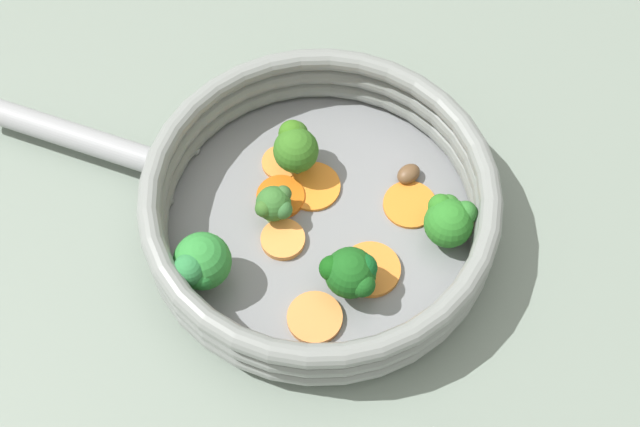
{
  "coord_description": "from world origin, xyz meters",
  "views": [
    {
      "loc": [
        -0.17,
        -0.3,
        0.65
      ],
      "look_at": [
        0.0,
        0.0,
        0.03
      ],
      "focal_mm": 50.0,
      "sensor_mm": 36.0,
      "label": 1
    }
  ],
  "objects_px": {
    "carrot_slice_3": "(371,269)",
    "broccoli_floret_1": "(352,273)",
    "broccoli_floret_3": "(449,219)",
    "mushroom_piece_0": "(406,170)",
    "carrot_slice_4": "(283,240)",
    "carrot_slice_2": "(410,205)",
    "carrot_slice_5": "(315,318)",
    "carrot_slice_0": "(281,197)",
    "skillet": "(320,226)",
    "broccoli_floret_0": "(199,261)",
    "carrot_slice_1": "(313,186)",
    "broccoli_floret_2": "(274,205)",
    "carrot_slice_6": "(283,162)",
    "broccoli_floret_4": "(295,146)"
  },
  "relations": [
    {
      "from": "carrot_slice_2",
      "to": "carrot_slice_4",
      "type": "distance_m",
      "value": 0.11
    },
    {
      "from": "broccoli_floret_3",
      "to": "mushroom_piece_0",
      "type": "bearing_deg",
      "value": 88.02
    },
    {
      "from": "carrot_slice_2",
      "to": "carrot_slice_5",
      "type": "xyz_separation_m",
      "value": [
        -0.12,
        -0.05,
        0.0
      ]
    },
    {
      "from": "carrot_slice_1",
      "to": "carrot_slice_4",
      "type": "xyz_separation_m",
      "value": [
        -0.05,
        -0.03,
        0.0
      ]
    },
    {
      "from": "carrot_slice_5",
      "to": "skillet",
      "type": "bearing_deg",
      "value": 57.41
    },
    {
      "from": "broccoli_floret_2",
      "to": "broccoli_floret_3",
      "type": "xyz_separation_m",
      "value": [
        0.11,
        -0.08,
        0.0
      ]
    },
    {
      "from": "carrot_slice_4",
      "to": "broccoli_floret_0",
      "type": "relative_size",
      "value": 0.65
    },
    {
      "from": "broccoli_floret_3",
      "to": "broccoli_floret_4",
      "type": "xyz_separation_m",
      "value": [
        -0.07,
        0.12,
        0.01
      ]
    },
    {
      "from": "skillet",
      "to": "broccoli_floret_0",
      "type": "relative_size",
      "value": 4.79
    },
    {
      "from": "carrot_slice_1",
      "to": "carrot_slice_5",
      "type": "relative_size",
      "value": 1.09
    },
    {
      "from": "carrot_slice_0",
      "to": "broccoli_floret_1",
      "type": "distance_m",
      "value": 0.1
    },
    {
      "from": "broccoli_floret_2",
      "to": "carrot_slice_1",
      "type": "bearing_deg",
      "value": 12.92
    },
    {
      "from": "carrot_slice_6",
      "to": "broccoli_floret_2",
      "type": "height_order",
      "value": "broccoli_floret_2"
    },
    {
      "from": "carrot_slice_5",
      "to": "carrot_slice_0",
      "type": "bearing_deg",
      "value": 75.03
    },
    {
      "from": "skillet",
      "to": "carrot_slice_6",
      "type": "bearing_deg",
      "value": 88.82
    },
    {
      "from": "carrot_slice_2",
      "to": "broccoli_floret_1",
      "type": "bearing_deg",
      "value": -153.63
    },
    {
      "from": "broccoli_floret_2",
      "to": "broccoli_floret_0",
      "type": "bearing_deg",
      "value": -163.86
    },
    {
      "from": "carrot_slice_3",
      "to": "broccoli_floret_1",
      "type": "relative_size",
      "value": 1.0
    },
    {
      "from": "broccoli_floret_4",
      "to": "carrot_slice_0",
      "type": "bearing_deg",
      "value": -141.83
    },
    {
      "from": "carrot_slice_4",
      "to": "broccoli_floret_1",
      "type": "xyz_separation_m",
      "value": [
        0.03,
        -0.06,
        0.03
      ]
    },
    {
      "from": "carrot_slice_1",
      "to": "broccoli_floret_4",
      "type": "distance_m",
      "value": 0.04
    },
    {
      "from": "carrot_slice_0",
      "to": "carrot_slice_2",
      "type": "relative_size",
      "value": 0.9
    },
    {
      "from": "carrot_slice_1",
      "to": "carrot_slice_3",
      "type": "xyz_separation_m",
      "value": [
        0.0,
        -0.09,
        0.0
      ]
    },
    {
      "from": "broccoli_floret_3",
      "to": "mushroom_piece_0",
      "type": "distance_m",
      "value": 0.07
    },
    {
      "from": "carrot_slice_5",
      "to": "broccoli_floret_0",
      "type": "distance_m",
      "value": 0.1
    },
    {
      "from": "broccoli_floret_2",
      "to": "mushroom_piece_0",
      "type": "height_order",
      "value": "broccoli_floret_2"
    },
    {
      "from": "carrot_slice_0",
      "to": "broccoli_floret_2",
      "type": "distance_m",
      "value": 0.02
    },
    {
      "from": "carrot_slice_1",
      "to": "carrot_slice_6",
      "type": "xyz_separation_m",
      "value": [
        -0.01,
        0.03,
        0.0
      ]
    },
    {
      "from": "mushroom_piece_0",
      "to": "carrot_slice_0",
      "type": "bearing_deg",
      "value": 162.62
    },
    {
      "from": "carrot_slice_2",
      "to": "carrot_slice_6",
      "type": "xyz_separation_m",
      "value": [
        -0.07,
        0.09,
        0.0
      ]
    },
    {
      "from": "carrot_slice_3",
      "to": "broccoli_floret_0",
      "type": "xyz_separation_m",
      "value": [
        -0.12,
        0.06,
        0.03
      ]
    },
    {
      "from": "mushroom_piece_0",
      "to": "broccoli_floret_2",
      "type": "bearing_deg",
      "value": 170.58
    },
    {
      "from": "carrot_slice_3",
      "to": "carrot_slice_4",
      "type": "xyz_separation_m",
      "value": [
        -0.05,
        0.06,
        0.0
      ]
    },
    {
      "from": "carrot_slice_4",
      "to": "broccoli_floret_4",
      "type": "xyz_separation_m",
      "value": [
        0.04,
        0.06,
        0.03
      ]
    },
    {
      "from": "broccoli_floret_1",
      "to": "broccoli_floret_2",
      "type": "bearing_deg",
      "value": 103.44
    },
    {
      "from": "broccoli_floret_0",
      "to": "carrot_slice_2",
      "type": "bearing_deg",
      "value": -7.71
    },
    {
      "from": "carrot_slice_1",
      "to": "broccoli_floret_2",
      "type": "bearing_deg",
      "value": -167.08
    },
    {
      "from": "carrot_slice_6",
      "to": "broccoli_floret_4",
      "type": "distance_m",
      "value": 0.03
    },
    {
      "from": "carrot_slice_6",
      "to": "carrot_slice_4",
      "type": "bearing_deg",
      "value": -118.59
    },
    {
      "from": "carrot_slice_5",
      "to": "carrot_slice_3",
      "type": "bearing_deg",
      "value": 13.12
    },
    {
      "from": "broccoli_floret_0",
      "to": "carrot_slice_3",
      "type": "bearing_deg",
      "value": -26.54
    },
    {
      "from": "carrot_slice_1",
      "to": "carrot_slice_5",
      "type": "bearing_deg",
      "value": -118.79
    },
    {
      "from": "carrot_slice_0",
      "to": "skillet",
      "type": "bearing_deg",
      "value": -64.62
    },
    {
      "from": "carrot_slice_0",
      "to": "carrot_slice_5",
      "type": "bearing_deg",
      "value": -104.97
    },
    {
      "from": "broccoli_floret_0",
      "to": "broccoli_floret_1",
      "type": "relative_size",
      "value": 1.16
    },
    {
      "from": "skillet",
      "to": "carrot_slice_0",
      "type": "bearing_deg",
      "value": 115.38
    },
    {
      "from": "broccoli_floret_3",
      "to": "broccoli_floret_4",
      "type": "distance_m",
      "value": 0.14
    },
    {
      "from": "broccoli_floret_0",
      "to": "broccoli_floret_2",
      "type": "relative_size",
      "value": 1.59
    },
    {
      "from": "carrot_slice_3",
      "to": "broccoli_floret_3",
      "type": "bearing_deg",
      "value": -1.64
    },
    {
      "from": "carrot_slice_2",
      "to": "carrot_slice_4",
      "type": "relative_size",
      "value": 1.23
    }
  ]
}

